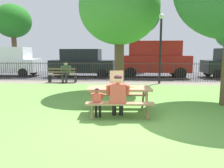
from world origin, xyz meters
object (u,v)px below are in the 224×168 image
at_px(pizza_slice_on_table, 130,87).
at_px(child_at_table, 97,100).
at_px(parked_car_right, 154,58).
at_px(pizza_box_open, 116,84).
at_px(far_tree_midleft, 138,15).
at_px(picnic_table_foreground, 119,93).
at_px(lamp_post_walkway, 161,41).
at_px(far_tree_left, 13,22).
at_px(parked_car_left, 6,61).
at_px(tree_midground_left, 119,9).
at_px(park_bench_left, 62,75).
at_px(person_on_park_bench, 66,71).
at_px(adult_at_table, 118,95).
at_px(parked_car_center, 83,63).

bearing_deg(pizza_slice_on_table, child_at_table, -143.82).
bearing_deg(parked_car_right, child_at_table, -105.61).
distance_m(pizza_box_open, far_tree_midleft, 14.38).
xyz_separation_m(picnic_table_foreground, lamp_post_walkway, (2.05, 6.05, 1.73)).
bearing_deg(far_tree_left, parked_car_left, -69.02).
bearing_deg(lamp_post_walkway, pizza_slice_on_table, -106.28).
bearing_deg(pizza_box_open, parked_car_left, 133.10).
distance_m(tree_midground_left, far_tree_left, 14.52).
relative_size(picnic_table_foreground, lamp_post_walkway, 0.49).
bearing_deg(park_bench_left, person_on_park_bench, 5.81).
xyz_separation_m(tree_midground_left, parked_car_left, (-8.27, 5.51, -2.49)).
distance_m(pizza_slice_on_table, parked_car_right, 9.06).
bearing_deg(parked_car_right, pizza_box_open, -103.86).
height_order(child_at_table, parked_car_left, parked_car_left).
distance_m(lamp_post_walkway, far_tree_midleft, 8.23).
relative_size(adult_at_table, parked_car_left, 0.26).
bearing_deg(person_on_park_bench, parked_car_right, 27.94).
distance_m(parked_car_center, far_tree_left, 9.50).
height_order(pizza_slice_on_table, far_tree_left, far_tree_left).
distance_m(pizza_slice_on_table, adult_at_table, 0.69).
relative_size(parked_car_center, parked_car_right, 0.95).
bearing_deg(park_bench_left, tree_midground_left, -38.25).
bearing_deg(child_at_table, tree_midground_left, 83.63).
height_order(child_at_table, tree_midground_left, tree_midground_left).
bearing_deg(park_bench_left, parked_car_center, 77.99).
bearing_deg(pizza_slice_on_table, parked_car_center, 109.67).
xyz_separation_m(park_bench_left, parked_car_center, (0.61, 2.87, 0.59)).
xyz_separation_m(pizza_box_open, parked_car_center, (-2.76, 8.86, 0.15)).
bearing_deg(tree_midground_left, pizza_box_open, -89.61).
bearing_deg(picnic_table_foreground, tree_midground_left, 92.04).
xyz_separation_m(parked_car_right, far_tree_left, (-12.34, 4.86, 3.17)).
distance_m(pizza_box_open, park_bench_left, 6.89).
xyz_separation_m(picnic_table_foreground, parked_car_left, (-8.39, 8.95, 0.50)).
bearing_deg(far_tree_midleft, parked_car_left, -153.11).
relative_size(child_at_table, person_on_park_bench, 0.71).
bearing_deg(adult_at_table, parked_car_left, 131.52).
distance_m(tree_midground_left, parked_car_right, 6.36).
height_order(lamp_post_walkway, parked_car_left, lamp_post_walkway).
xyz_separation_m(parked_car_left, parked_car_right, (10.48, -0.00, 0.21)).
relative_size(park_bench_left, parked_car_left, 0.34).
height_order(tree_midground_left, parked_car_right, tree_midground_left).
bearing_deg(pizza_slice_on_table, parked_car_left, 134.47).
height_order(pizza_box_open, lamp_post_walkway, lamp_post_walkway).
relative_size(pizza_box_open, child_at_table, 0.55).
bearing_deg(parked_car_center, parked_car_left, -179.99).
bearing_deg(far_tree_left, park_bench_left, -48.72).
distance_m(parked_car_center, parked_car_right, 4.96).
bearing_deg(parked_car_center, park_bench_left, -102.01).
height_order(child_at_table, far_tree_left, far_tree_left).
xyz_separation_m(park_bench_left, parked_car_left, (-4.92, 2.87, 0.68)).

